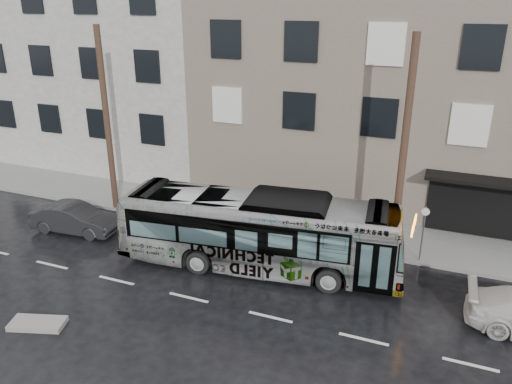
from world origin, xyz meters
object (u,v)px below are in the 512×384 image
Objects in this scene: utility_pole_front at (403,153)px; dark_sedan at (75,218)px; bus at (259,232)px; utility_pole_rear at (107,122)px; sign_post at (423,234)px.

utility_pole_front reaches higher than dark_sedan.
bus is 9.21m from dark_sedan.
utility_pole_rear is at bearing -7.70° from dark_sedan.
sign_post is 0.58× the size of dark_sedan.
utility_pole_front is 2.19× the size of dark_sedan.
utility_pole_rear is 0.79× the size of bus.
bus is at bearing -16.69° from utility_pole_rear.
dark_sedan is (-15.22, -2.89, -0.67)m from sign_post.
dark_sedan is at bearing 84.59° from bus.
bus is at bearing -155.86° from sign_post.
bus is (-4.95, -2.71, -3.07)m from utility_pole_front.
utility_pole_rear is (-14.00, 0.00, 0.00)m from utility_pole_front.
bus reaches higher than sign_post.
utility_pole_rear reaches higher than bus.
utility_pole_rear is 4.92m from dark_sedan.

